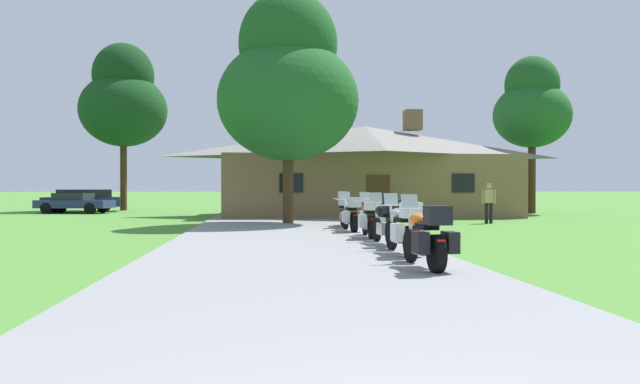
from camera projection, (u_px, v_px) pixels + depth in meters
name	position (u px, v px, depth m)	size (l,w,h in m)	color
ground_plane	(283.00, 228.00, 22.11)	(500.00, 500.00, 0.00)	#4C8433
asphalt_driveway	(285.00, 231.00, 20.12)	(6.40, 80.00, 0.06)	gray
motorcycle_orange_nearest_to_camera	(427.00, 238.00, 10.54)	(0.78, 2.08, 1.30)	black
motorcycle_silver_second_in_row	(404.00, 229.00, 12.88)	(0.78, 2.08, 1.30)	black
motorcycle_black_third_in_row	(385.00, 222.00, 15.21)	(0.66, 2.08, 1.30)	black
motorcycle_orange_fourth_in_row	(370.00, 218.00, 17.30)	(0.75, 2.08, 1.30)	black
motorcycle_white_fifth_in_row	(351.00, 214.00, 19.86)	(0.77, 2.08, 1.30)	black
motorcycle_orange_farthest_in_row	(343.00, 211.00, 22.18)	(0.66, 2.08, 1.30)	black
stone_lodge	(364.00, 170.00, 32.53)	(15.62, 8.44, 5.72)	brown
bystander_tan_shirt_near_lodge	(489.00, 201.00, 25.19)	(0.53, 0.32, 1.69)	black
tree_right_of_lodge	(532.00, 107.00, 35.41)	(4.47, 4.47, 9.23)	#422D19
tree_left_far	(123.00, 100.00, 40.23)	(5.73, 5.73, 11.14)	#422D19
tree_by_lodge_front	(288.00, 84.00, 24.48)	(5.73, 5.73, 9.47)	#422D19
parked_navy_suv_far_left	(82.00, 199.00, 37.88)	(4.91, 2.88, 1.40)	navy
parked_navy_sedan_far_left	(75.00, 202.00, 35.51)	(4.45, 2.51, 1.20)	navy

